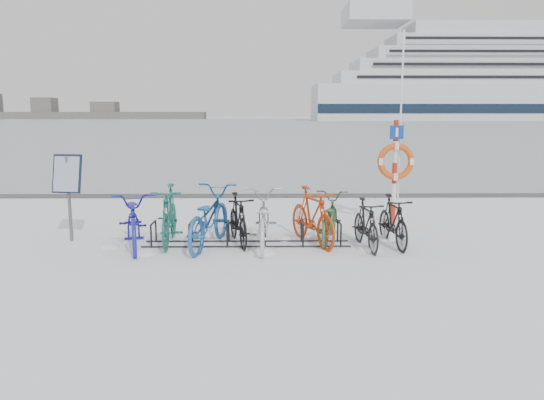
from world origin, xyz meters
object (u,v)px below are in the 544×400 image
Objects in this scene: info_board at (67,179)px; cruise_ferry at (515,84)px; bike_rack at (247,236)px; lifebuoy_station at (396,162)px.

cruise_ferry is (96.85, 189.53, 12.31)m from info_board.
bike_rack is 3.70m from info_board.
bike_rack is 211.99m from cruise_ferry.
info_board is at bearing 174.51° from bike_rack.
lifebuoy_station is (3.30, 1.81, 1.27)m from bike_rack.
lifebuoy_station is at bearing 28.75° from bike_rack.
info_board is 213.20m from cruise_ferry.
info_board is at bearing -117.07° from cruise_ferry.
bike_rack is at bearing 4.76° from info_board.
bike_rack is at bearing -116.18° from cruise_ferry.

